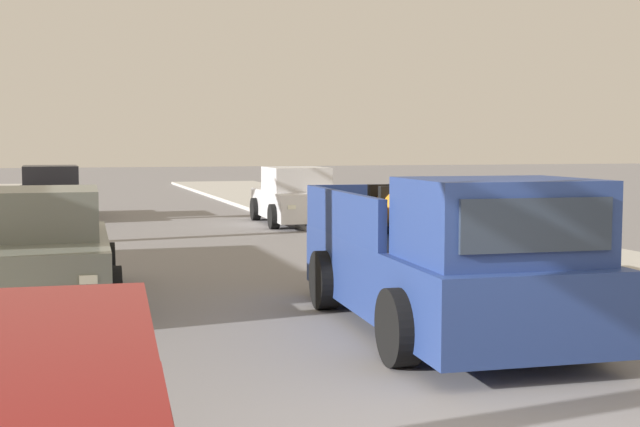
{
  "coord_description": "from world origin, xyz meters",
  "views": [
    {
      "loc": [
        -2.79,
        -4.82,
        2.12
      ],
      "look_at": [
        0.53,
        5.99,
        1.2
      ],
      "focal_mm": 47.0,
      "sensor_mm": 36.0,
      "label": 1
    }
  ],
  "objects_px": {
    "car_left_near": "(296,197)",
    "car_right_near": "(41,250)",
    "pickup_truck": "(441,260)",
    "car_left_mid": "(51,194)"
  },
  "relations": [
    {
      "from": "car_left_near",
      "to": "car_right_near",
      "type": "distance_m",
      "value": 11.91
    },
    {
      "from": "car_right_near",
      "to": "pickup_truck",
      "type": "bearing_deg",
      "value": -35.99
    },
    {
      "from": "car_left_near",
      "to": "car_left_mid",
      "type": "bearing_deg",
      "value": 149.83
    },
    {
      "from": "pickup_truck",
      "to": "car_left_mid",
      "type": "bearing_deg",
      "value": 104.73
    },
    {
      "from": "car_left_near",
      "to": "car_left_mid",
      "type": "xyz_separation_m",
      "value": [
        -6.42,
        3.74,
        0.0
      ]
    },
    {
      "from": "car_left_near",
      "to": "car_right_near",
      "type": "xyz_separation_m",
      "value": [
        -6.38,
        -10.06,
        0.0
      ]
    },
    {
      "from": "car_right_near",
      "to": "car_left_mid",
      "type": "height_order",
      "value": "same"
    },
    {
      "from": "car_left_near",
      "to": "car_right_near",
      "type": "relative_size",
      "value": 1.0
    },
    {
      "from": "car_right_near",
      "to": "car_left_near",
      "type": "bearing_deg",
      "value": 57.63
    },
    {
      "from": "car_left_near",
      "to": "car_right_near",
      "type": "height_order",
      "value": "same"
    }
  ]
}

